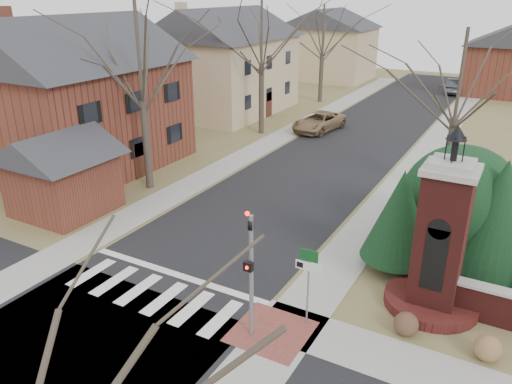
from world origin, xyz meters
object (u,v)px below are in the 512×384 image
Objects in this scene: pickup_truck at (319,122)px; distant_car at (455,86)px; brick_gate_monument at (439,251)px; traffic_signal_pole at (251,264)px; sign_post at (308,272)px.

pickup_truck is 22.15m from distant_car.
brick_gate_monument is 1.39× the size of distant_car.
traffic_signal_pole is 25.46m from pickup_truck.
pickup_truck is at bearing 122.09° from brick_gate_monument.
brick_gate_monument reaches higher than traffic_signal_pole.
sign_post reaches higher than distant_car.
traffic_signal_pole is 6.47m from brick_gate_monument.
brick_gate_monument is 1.26× the size of pickup_truck.
sign_post is (1.29, 1.41, -0.64)m from traffic_signal_pole.
pickup_truck is (-12.40, 19.78, -1.45)m from brick_gate_monument.
traffic_signal_pole reaches higher than pickup_truck.
traffic_signal_pole is at bearing -132.43° from sign_post.
sign_post is 0.42× the size of brick_gate_monument.
brick_gate_monument is at bearing 95.21° from distant_car.
distant_car is at bearing 91.14° from traffic_signal_pole.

